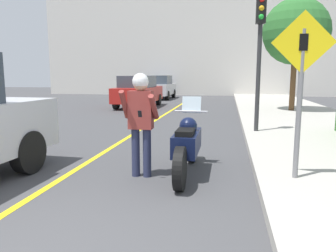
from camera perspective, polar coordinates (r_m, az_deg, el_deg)
The scene contains 10 objects.
road_center_line at distance 9.12m, azimuth -7.19°, elevation -2.09°, with size 0.12×36.00×0.01m.
building_backdrop at distance 28.72m, azimuth 6.28°, elevation 13.87°, with size 28.00×1.20×8.50m.
motorcycle at distance 5.74m, azimuth 3.34°, elevation -3.29°, with size 0.62×2.37×1.32m.
person_biker at distance 5.50m, azimuth -4.77°, elevation 2.11°, with size 0.59×0.48×1.76m.
crossing_sign at distance 5.26m, azimuth 22.15°, elevation 7.46°, with size 0.91×0.08×2.49m.
traffic_light at distance 9.54m, azimuth 15.72°, elevation 14.60°, with size 0.26×0.30×3.70m.
street_tree at distance 15.77m, azimuth 21.38°, elevation 15.02°, with size 2.85×2.85×4.85m.
parked_car_red at distance 17.76m, azimuth -5.19°, elevation 6.04°, with size 1.88×4.20×1.68m.
parked_car_silver at distance 24.02m, azimuth -1.52°, elevation 6.80°, with size 1.88×4.20×1.68m.
parked_car_blue at distance 29.63m, azimuth -0.84°, elevation 7.20°, with size 1.88×4.20×1.68m.
Camera 1 is at (2.12, -2.53, 1.73)m, focal length 35.00 mm.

